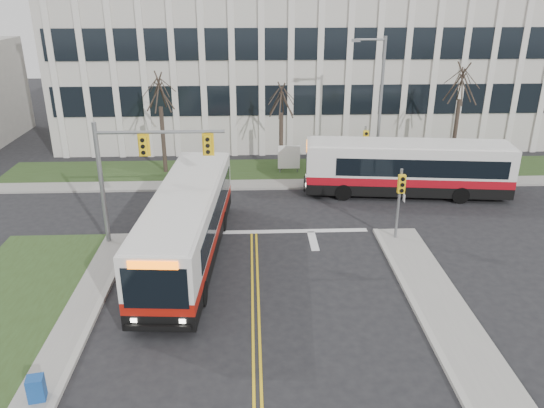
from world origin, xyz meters
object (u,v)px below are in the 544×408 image
Objects in this scene: bus_main at (187,226)px; bus_cross at (407,170)px; newspaper_box_blue at (37,390)px; directory_sign at (289,157)px; streetlight at (378,102)px.

bus_main is 1.02× the size of bus_cross.
bus_main is 10.08m from newspaper_box_blue.
directory_sign is at bearing 69.27° from bus_main.
directory_sign is (-5.53, 1.30, -4.02)m from streetlight.
bus_main is at bearing -114.82° from directory_sign.
bus_cross reaches higher than directory_sign.
newspaper_box_blue is at bearing -107.66° from bus_main.
bus_main is at bearing -135.88° from streetlight.
streetlight reaches higher than newspaper_box_blue.
streetlight is at bearing 48.21° from bus_main.
directory_sign is 23.33m from newspaper_box_blue.
bus_main is 14.76m from bus_cross.
newspaper_box_blue is (-16.21, -17.14, -1.15)m from bus_cross.
directory_sign is at bearing -115.02° from bus_cross.
bus_main is (-11.12, -10.78, -3.53)m from streetlight.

